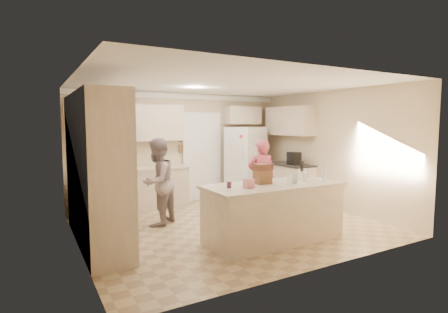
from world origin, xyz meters
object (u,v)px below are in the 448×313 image
dollhouse_body (263,177)px  teen_girl (261,177)px  refrigerator (246,163)px  teen_boy (157,182)px  utensil_crock (303,176)px  coffee_maker (294,158)px  island_base (273,213)px  tissue_box (249,183)px

dollhouse_body → teen_girl: teen_girl is taller
refrigerator → dollhouse_body: bearing=-141.4°
teen_boy → teen_girl: 2.14m
refrigerator → teen_boy: size_ratio=1.11×
dollhouse_body → teen_boy: (-1.20, 1.65, -0.22)m
utensil_crock → teen_boy: (-2.00, 1.70, -0.19)m
dollhouse_body → teen_boy: bearing=126.1°
utensil_crock → teen_girl: bearing=85.0°
coffee_maker → teen_girl: 1.40m
refrigerator → dollhouse_body: 3.20m
island_base → dollhouse_body: size_ratio=8.46×
utensil_crock → island_base: bearing=-175.6°
tissue_box → coffee_maker: bearing=37.6°
tissue_box → teen_girl: bearing=49.1°
dollhouse_body → teen_girl: 1.63m
coffee_maker → utensil_crock: bearing=-127.1°
teen_boy → coffee_maker: bearing=142.8°
island_base → tissue_box: size_ratio=15.71×
island_base → teen_girl: bearing=61.6°
teen_girl → tissue_box: bearing=69.2°
teen_boy → refrigerator: bearing=163.6°
utensil_crock → tissue_box: utensil_crock is taller
tissue_box → dollhouse_body: bearing=26.6°
utensil_crock → teen_girl: teen_girl is taller
utensil_crock → dollhouse_body: dollhouse_body is taller
refrigerator → teen_boy: refrigerator is taller
refrigerator → coffee_maker: 1.24m
dollhouse_body → island_base: bearing=-33.7°
dollhouse_body → teen_girl: size_ratio=0.17×
tissue_box → dollhouse_body: dollhouse_body is taller
tissue_box → utensil_crock: bearing=7.1°
coffee_maker → teen_girl: teen_girl is taller
coffee_maker → dollhouse_body: (-2.20, -1.80, -0.03)m
tissue_box → teen_girl: teen_girl is taller
dollhouse_body → tissue_box: bearing=-153.4°
coffee_maker → island_base: size_ratio=0.14×
coffee_maker → utensil_crock: 2.32m
utensil_crock → dollhouse_body: 0.80m
coffee_maker → refrigerator: bearing=124.0°
refrigerator → teen_boy: 2.96m
dollhouse_body → teen_boy: teen_boy is taller
dollhouse_body → coffee_maker: bearing=39.3°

